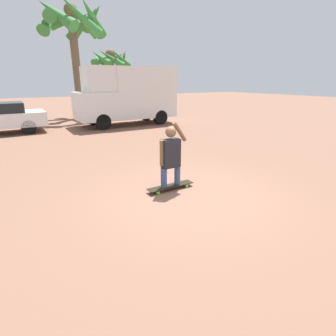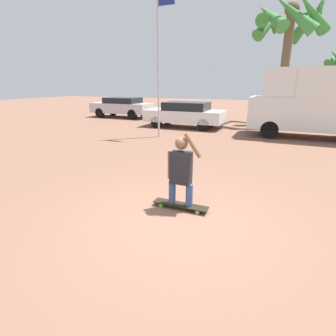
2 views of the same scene
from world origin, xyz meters
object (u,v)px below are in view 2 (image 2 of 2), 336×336
(person_skateboarder, at_px, (181,168))
(parked_car_white, at_px, (185,114))
(camper_van, at_px, (317,101))
(flagpole, at_px, (159,57))
(skateboard, at_px, (180,205))
(palm_tree_center_background, at_px, (291,23))
(parked_car_silver, at_px, (122,107))

(person_skateboarder, bearing_deg, parked_car_white, 109.70)
(camper_van, relative_size, flagpole, 0.87)
(camper_van, relative_size, parked_car_white, 1.21)
(skateboard, xyz_separation_m, camper_van, (3.00, 9.35, 1.60))
(skateboard, distance_m, flagpole, 8.35)
(palm_tree_center_background, bearing_deg, parked_car_silver, -173.82)
(skateboard, xyz_separation_m, parked_car_white, (-3.55, 9.93, 0.69))
(camper_van, distance_m, flagpole, 7.37)
(person_skateboarder, bearing_deg, palm_tree_center_background, 84.15)
(skateboard, height_order, palm_tree_center_background, palm_tree_center_background)
(parked_car_white, distance_m, flagpole, 4.25)
(skateboard, bearing_deg, person_skateboarder, -180.00)
(skateboard, bearing_deg, camper_van, 72.23)
(camper_van, xyz_separation_m, flagpole, (-6.62, -2.67, 1.85))
(person_skateboarder, height_order, parked_car_white, person_skateboarder)
(skateboard, relative_size, camper_van, 0.21)
(person_skateboarder, xyz_separation_m, parked_car_white, (-3.55, 9.93, -0.09))
(camper_van, height_order, parked_car_silver, camper_van)
(parked_car_silver, relative_size, palm_tree_center_background, 0.64)
(palm_tree_center_background, xyz_separation_m, flagpole, (-5.03, -7.06, -2.25))
(camper_van, bearing_deg, skateboard, -107.77)
(flagpole, bearing_deg, skateboard, -61.56)
(skateboard, bearing_deg, palm_tree_center_background, 84.16)
(camper_van, distance_m, palm_tree_center_background, 6.21)
(person_skateboarder, bearing_deg, camper_van, 72.22)
(parked_car_silver, bearing_deg, palm_tree_center_background, 6.18)
(parked_car_white, distance_m, palm_tree_center_background, 8.01)
(skateboard, bearing_deg, flagpole, 118.44)
(person_skateboarder, xyz_separation_m, palm_tree_center_background, (1.41, 13.74, 4.91))
(palm_tree_center_background, bearing_deg, parked_car_white, -142.42)
(parked_car_white, bearing_deg, camper_van, -5.00)
(parked_car_silver, bearing_deg, flagpole, -44.70)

